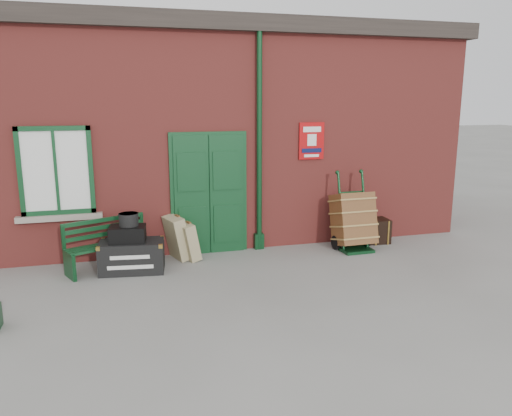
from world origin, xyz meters
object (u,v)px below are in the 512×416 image
object	(u,v)px
porter_trolley	(353,220)
dark_trunk	(372,231)
bench	(108,243)
houdini_trunk	(132,256)

from	to	relation	value
porter_trolley	dark_trunk	xyz separation A→B (m)	(0.57, 0.30, -0.33)
bench	houdini_trunk	size ratio (longest dim) A/B	1.43
porter_trolley	dark_trunk	world-z (taller)	porter_trolley
bench	porter_trolley	distance (m)	4.51
bench	dark_trunk	world-z (taller)	bench
bench	houdini_trunk	distance (m)	0.49
houdini_trunk	porter_trolley	distance (m)	4.15
bench	porter_trolley	xyz separation A→B (m)	(4.51, -0.08, 0.12)
porter_trolley	dark_trunk	distance (m)	0.73
bench	dark_trunk	size ratio (longest dim) A/B	2.26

